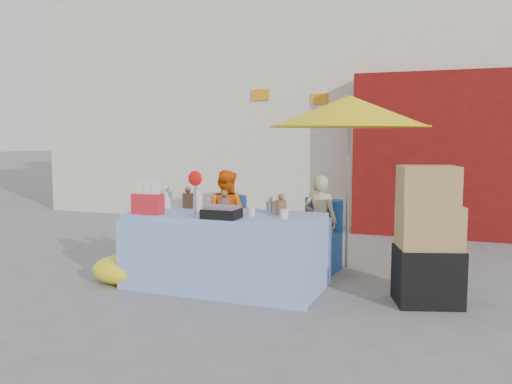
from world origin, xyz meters
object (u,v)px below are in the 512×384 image
at_px(market_table, 224,250).
at_px(chair_left, 222,242).
at_px(chair_right, 317,249).
at_px(vendor_orange, 226,215).
at_px(umbrella, 349,112).
at_px(vendor_beige, 320,221).
at_px(box_stack, 428,241).

bearing_deg(market_table, chair_left, 116.10).
bearing_deg(chair_right, chair_left, -172.86).
distance_m(vendor_orange, umbrella, 2.03).
bearing_deg(vendor_orange, chair_left, 97.98).
height_order(chair_right, vendor_orange, vendor_orange).
bearing_deg(chair_left, vendor_orange, 97.98).
xyz_separation_m(vendor_beige, umbrella, (0.30, 0.15, 1.32)).
bearing_deg(umbrella, chair_right, -136.35).
bearing_deg(box_stack, vendor_beige, 141.67).
bearing_deg(vendor_beige, umbrella, -146.29).
bearing_deg(chair_right, vendor_beige, 97.98).
height_order(market_table, umbrella, umbrella).
xyz_separation_m(market_table, vendor_orange, (-0.50, 1.19, 0.18)).
bearing_deg(market_table, umbrella, 52.56).
height_order(vendor_beige, box_stack, box_stack).
height_order(chair_right, box_stack, box_stack).
distance_m(market_table, vendor_beige, 1.41).
bearing_deg(chair_right, vendor_orange, -178.98).
height_order(vendor_orange, vendor_beige, vendor_orange).
xyz_separation_m(vendor_beige, box_stack, (1.30, -1.03, 0.04)).
distance_m(market_table, chair_left, 1.18).
height_order(chair_right, vendor_beige, vendor_beige).
distance_m(umbrella, box_stack, 2.01).
distance_m(vendor_orange, box_stack, 2.75).
height_order(chair_left, umbrella, umbrella).
bearing_deg(umbrella, market_table, -128.08).
xyz_separation_m(chair_left, umbrella, (1.55, 0.28, 1.64)).
xyz_separation_m(chair_right, box_stack, (1.30, -0.89, 0.36)).
relative_size(market_table, box_stack, 1.56).
bearing_deg(vendor_orange, umbrella, -167.33).
xyz_separation_m(umbrella, box_stack, (1.00, -1.18, -1.28)).
height_order(umbrella, box_stack, umbrella).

